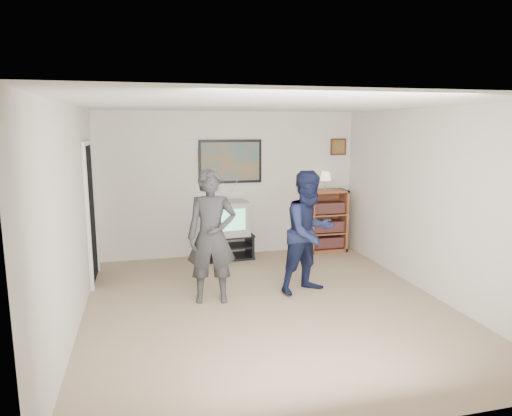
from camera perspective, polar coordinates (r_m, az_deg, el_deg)
name	(u,v)px	position (r m, az deg, el deg)	size (l,w,h in m)	color
room_shell	(261,205)	(5.88, 0.69, 0.39)	(4.51, 5.00, 2.51)	#92735C
media_stand	(228,246)	(7.88, -3.56, -4.81)	(0.88, 0.52, 0.43)	black
crt_television	(227,218)	(7.77, -3.69, -1.24)	(0.68, 0.58, 0.58)	gray
bookshelf	(327,221)	(8.37, 8.83, -1.57)	(0.68, 0.39, 1.12)	brown
table_lamp	(325,181)	(8.26, 8.66, 3.40)	(0.21, 0.21, 0.33)	#FFF5C1
person_tall	(212,236)	(5.86, -5.56, -3.56)	(0.63, 0.41, 1.73)	#2E2F31
person_short	(310,232)	(6.22, 6.71, -3.03)	(0.82, 0.63, 1.67)	#141A38
controller_left	(211,211)	(5.96, -5.65, -0.38)	(0.03, 0.11, 0.03)	white
controller_right	(308,221)	(6.40, 6.51, -1.60)	(0.04, 0.12, 0.04)	white
poster	(230,162)	(7.90, -3.23, 5.82)	(1.10, 0.03, 0.75)	black
air_vent	(198,144)	(7.80, -7.26, 7.91)	(0.28, 0.02, 0.14)	white
small_picture	(338,147)	(8.49, 10.25, 7.53)	(0.30, 0.03, 0.30)	#3B1F12
doorway	(90,214)	(7.02, -20.00, -0.70)	(0.03, 0.85, 2.00)	black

